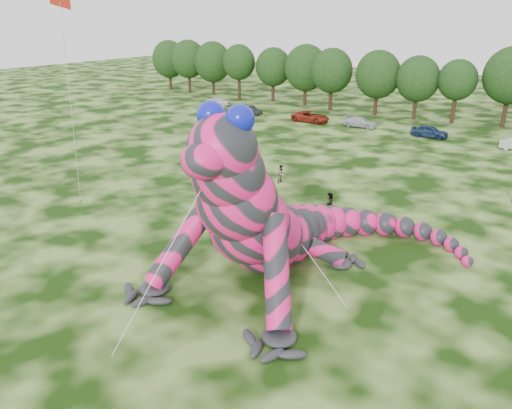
{
  "coord_description": "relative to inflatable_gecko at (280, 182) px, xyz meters",
  "views": [
    {
      "loc": [
        17.93,
        -15.26,
        14.4
      ],
      "look_at": [
        2.55,
        6.97,
        4.0
      ],
      "focal_mm": 35.0,
      "sensor_mm": 36.0,
      "label": 1
    }
  ],
  "objects": [
    {
      "name": "tree_6",
      "position": [
        -21.07,
        48.71,
        -0.56
      ],
      "size": [
        6.52,
        5.86,
        9.49
      ],
      "primitive_type": null,
      "color": "black",
      "rests_on": "ground"
    },
    {
      "name": "tree_3",
      "position": [
        -39.23,
        49.09,
        -0.58
      ],
      "size": [
        5.81,
        5.23,
        9.44
      ],
      "primitive_type": null,
      "color": "black",
      "rests_on": "ground"
    },
    {
      "name": "car_3",
      "position": [
        -11.93,
        39.61,
        -4.64
      ],
      "size": [
        4.59,
        1.93,
        1.32
      ],
      "primitive_type": "imported",
      "rotation": [
        0.0,
        0.0,
        1.59
      ],
      "color": "#B6BBC0",
      "rests_on": "ground"
    },
    {
      "name": "car_4",
      "position": [
        -2.44,
        38.83,
        -4.55
      ],
      "size": [
        4.46,
        1.82,
        1.52
      ],
      "primitive_type": "imported",
      "rotation": [
        0.0,
        0.0,
        1.58
      ],
      "color": "navy",
      "rests_on": "ground"
    },
    {
      "name": "tree_0",
      "position": [
        -58.07,
        51.26,
        -0.55
      ],
      "size": [
        6.91,
        6.22,
        9.51
      ],
      "primitive_type": null,
      "color": "black",
      "rests_on": "ground"
    },
    {
      "name": "flying_kite",
      "position": [
        -15.56,
        -2.06,
        8.8
      ],
      "size": [
        4.5,
        2.59,
        16.05
      ],
      "color": "red",
      "rests_on": "ground"
    },
    {
      "name": "tree_4",
      "position": [
        -33.15,
        50.74,
        -0.78
      ],
      "size": [
        6.22,
        5.6,
        9.06
      ],
      "primitive_type": null,
      "color": "black",
      "rests_on": "ground"
    },
    {
      "name": "tree_1",
      "position": [
        -51.87,
        50.08,
        -0.4
      ],
      "size": [
        6.74,
        6.07,
        9.81
      ],
      "primitive_type": null,
      "color": "black",
      "rests_on": "ground"
    },
    {
      "name": "tree_10",
      "position": [
        3.88,
        50.6,
        -0.05
      ],
      "size": [
        7.09,
        6.38,
        10.5
      ],
      "primitive_type": null,
      "color": "black",
      "rests_on": "ground"
    },
    {
      "name": "car_0",
      "position": [
        -37.96,
        41.74,
        -4.6
      ],
      "size": [
        4.3,
        2.17,
        1.41
      ],
      "primitive_type": "imported",
      "rotation": [
        0.0,
        0.0,
        1.7
      ],
      "color": "silver",
      "rests_on": "ground"
    },
    {
      "name": "tree_5",
      "position": [
        -26.64,
        50.46,
        -0.41
      ],
      "size": [
        7.16,
        6.44,
        9.8
      ],
      "primitive_type": null,
      "color": "black",
      "rests_on": "ground"
    },
    {
      "name": "ground",
      "position": [
        -3.51,
        -7.97,
        -5.3
      ],
      "size": [
        240.0,
        240.0,
        0.0
      ],
      "primitive_type": "plane",
      "color": "#16330A",
      "rests_on": "ground"
    },
    {
      "name": "car_2",
      "position": [
        -19.07,
        38.7,
        -4.56
      ],
      "size": [
        5.46,
        2.65,
        1.5
      ],
      "primitive_type": "imported",
      "rotation": [
        0.0,
        0.0,
        1.6
      ],
      "color": "maroon",
      "rests_on": "ground"
    },
    {
      "name": "tree_8",
      "position": [
        -7.73,
        49.01,
        -0.83
      ],
      "size": [
        6.14,
        5.53,
        8.94
      ],
      "primitive_type": null,
      "color": "black",
      "rests_on": "ground"
    },
    {
      "name": "inflatable_gecko",
      "position": [
        0.0,
        0.0,
        0.0
      ],
      "size": [
        18.35,
        21.62,
        10.61
      ],
      "primitive_type": null,
      "rotation": [
        0.0,
        0.0,
        0.02
      ],
      "color": "#EA196E",
      "rests_on": "ground"
    },
    {
      "name": "spectator_1",
      "position": [
        -8.17,
        13.44,
        -4.49
      ],
      "size": [
        0.71,
        0.86,
        1.63
      ],
      "primitive_type": "imported",
      "rotation": [
        0.0,
        0.0,
        1.45
      ],
      "color": "gray",
      "rests_on": "ground"
    },
    {
      "name": "tree_7",
      "position": [
        -13.59,
        48.83,
        -0.57
      ],
      "size": [
        6.68,
        6.01,
        9.48
      ],
      "primitive_type": null,
      "color": "black",
      "rests_on": "ground"
    },
    {
      "name": "spectator_0",
      "position": [
        -14.42,
        14.68,
        -4.38
      ],
      "size": [
        0.77,
        0.8,
        1.85
      ],
      "primitive_type": "imported",
      "rotation": [
        0.0,
        0.0,
        0.88
      ],
      "color": "gray",
      "rests_on": "ground"
    },
    {
      "name": "tree_9",
      "position": [
        -2.45,
        49.37,
        -0.96
      ],
      "size": [
        5.27,
        4.74,
        8.68
      ],
      "primitive_type": null,
      "color": "black",
      "rests_on": "ground"
    },
    {
      "name": "car_1",
      "position": [
        -29.32,
        38.41,
        -4.64
      ],
      "size": [
        4.14,
        1.87,
        1.32
      ],
      "primitive_type": "imported",
      "rotation": [
        0.0,
        0.0,
        1.45
      ],
      "color": "black",
      "rests_on": "ground"
    },
    {
      "name": "tree_2",
      "position": [
        -46.53,
        50.79,
        -0.48
      ],
      "size": [
        7.04,
        6.34,
        9.64
      ],
      "primitive_type": null,
      "color": "black",
      "rests_on": "ground"
    },
    {
      "name": "spectator_5",
      "position": [
        -1.17,
        9.16,
        -4.45
      ],
      "size": [
        0.61,
        1.6,
        1.7
      ],
      "primitive_type": "imported",
      "rotation": [
        0.0,
        0.0,
        4.64
      ],
      "color": "gray",
      "rests_on": "ground"
    }
  ]
}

